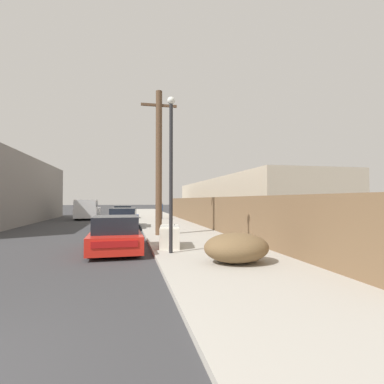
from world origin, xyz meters
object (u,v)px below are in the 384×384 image
object	(u,v)px
discarded_fridge	(170,236)
pedestrian	(161,210)
car_parked_far	(122,213)
pickup_truck	(87,210)
brush_pile	(236,248)
parked_sports_car_red	(115,235)
utility_pole	(159,161)
street_lamp	(171,163)
car_parked_mid	(124,219)

from	to	relation	value
discarded_fridge	pedestrian	bearing A→B (deg)	92.82
car_parked_far	pedestrian	xyz separation A→B (m)	(3.46, -2.35, 0.34)
pickup_truck	brush_pile	world-z (taller)	pickup_truck
pickup_truck	pedestrian	xyz separation A→B (m)	(6.73, -2.85, 0.02)
pickup_truck	brush_pile	bearing A→B (deg)	105.48
discarded_fridge	pedestrian	distance (m)	16.22
brush_pile	discarded_fridge	bearing A→B (deg)	113.94
discarded_fridge	parked_sports_car_red	xyz separation A→B (m)	(-1.96, 0.19, 0.08)
car_parked_far	utility_pole	xyz separation A→B (m)	(2.01, -14.67, 3.22)
pickup_truck	pedestrian	bearing A→B (deg)	155.69
pedestrian	street_lamp	bearing A→B (deg)	-95.14
pickup_truck	street_lamp	distance (m)	21.07
parked_sports_car_red	pedestrian	world-z (taller)	pedestrian
utility_pole	pedestrian	xyz separation A→B (m)	(1.45, 12.32, -2.88)
car_parked_mid	pickup_truck	size ratio (longest dim) A/B	0.78
discarded_fridge	car_parked_mid	bearing A→B (deg)	109.10
discarded_fridge	parked_sports_car_red	bearing A→B (deg)	-177.76
car_parked_far	street_lamp	xyz separation A→B (m)	(1.89, -19.81, 2.49)
car_parked_mid	pickup_truck	distance (m)	10.65
car_parked_far	brush_pile	distance (m)	21.99
discarded_fridge	pickup_truck	bearing A→B (deg)	113.46
parked_sports_car_red	pickup_truck	world-z (taller)	pickup_truck
car_parked_far	utility_pole	size ratio (longest dim) A/B	0.57
discarded_fridge	car_parked_mid	size ratio (longest dim) A/B	0.39
street_lamp	discarded_fridge	bearing A→B (deg)	84.08
car_parked_far	pedestrian	bearing A→B (deg)	-36.21
parked_sports_car_red	car_parked_far	world-z (taller)	car_parked_far
discarded_fridge	parked_sports_car_red	size ratio (longest dim) A/B	0.41
utility_pole	brush_pile	xyz separation A→B (m)	(1.44, -7.05, -3.30)
car_parked_far	street_lamp	world-z (taller)	street_lamp
parked_sports_car_red	street_lamp	world-z (taller)	street_lamp
car_parked_mid	pedestrian	size ratio (longest dim) A/B	2.71
discarded_fridge	car_parked_far	distance (m)	18.61
discarded_fridge	street_lamp	size ratio (longest dim) A/B	0.33
parked_sports_car_red	street_lamp	distance (m)	3.45
pickup_truck	pedestrian	distance (m)	7.31
parked_sports_car_red	pedestrian	size ratio (longest dim) A/B	2.58
car_parked_mid	pickup_truck	bearing A→B (deg)	113.21
utility_pole	pedestrian	bearing A→B (deg)	83.27
discarded_fridge	car_parked_mid	xyz separation A→B (m)	(-1.77, 8.95, 0.13)
parked_sports_car_red	street_lamp	bearing A→B (deg)	-40.95
utility_pole	brush_pile	world-z (taller)	utility_pole
parked_sports_car_red	pickup_truck	distance (m)	19.11
pickup_truck	brush_pile	size ratio (longest dim) A/B	3.09
car_parked_far	street_lamp	distance (m)	20.05
street_lamp	pickup_truck	bearing A→B (deg)	104.25
utility_pole	pickup_truck	bearing A→B (deg)	109.17
parked_sports_car_red	utility_pole	distance (m)	5.25
discarded_fridge	utility_pole	bearing A→B (deg)	98.16
discarded_fridge	pickup_truck	distance (m)	19.73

